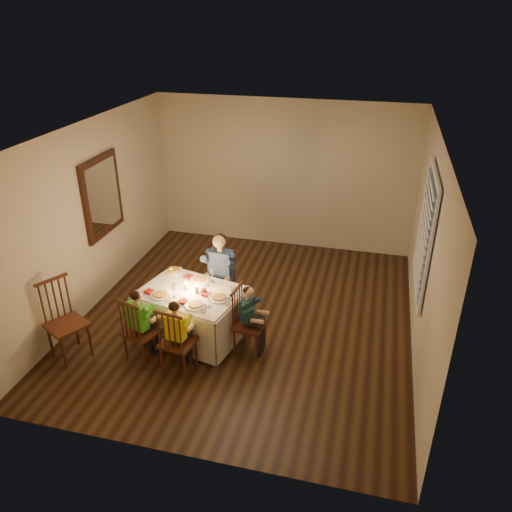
% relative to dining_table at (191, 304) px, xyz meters
% --- Properties ---
extents(ground, '(5.00, 5.00, 0.00)m').
position_rel_dining_table_xyz_m(ground, '(0.59, 0.58, -0.48)').
color(ground, black).
rests_on(ground, ground).
extents(wall_left, '(0.02, 5.00, 2.60)m').
position_rel_dining_table_xyz_m(wall_left, '(-1.66, 0.58, 0.82)').
color(wall_left, beige).
rests_on(wall_left, ground).
extents(wall_right, '(0.02, 5.00, 2.60)m').
position_rel_dining_table_xyz_m(wall_right, '(2.84, 0.58, 0.82)').
color(wall_right, beige).
rests_on(wall_right, ground).
extents(wall_back, '(4.50, 0.02, 2.60)m').
position_rel_dining_table_xyz_m(wall_back, '(0.59, 3.08, 0.82)').
color(wall_back, beige).
rests_on(wall_back, ground).
extents(ceiling, '(5.00, 5.00, 0.00)m').
position_rel_dining_table_xyz_m(ceiling, '(0.59, 0.58, 2.12)').
color(ceiling, white).
rests_on(ceiling, wall_back).
extents(dining_table, '(1.47, 1.20, 0.64)m').
position_rel_dining_table_xyz_m(dining_table, '(0.00, 0.00, 0.00)').
color(dining_table, silver).
rests_on(dining_table, ground).
extents(chair_adult, '(0.41, 0.40, 0.92)m').
position_rel_dining_table_xyz_m(chair_adult, '(0.19, 0.64, -0.48)').
color(chair_adult, '#3B1710').
rests_on(chair_adult, ground).
extents(chair_near_left, '(0.47, 0.46, 0.92)m').
position_rel_dining_table_xyz_m(chair_near_left, '(-0.41, -0.64, -0.48)').
color(chair_near_left, '#3B1710').
rests_on(chair_near_left, ground).
extents(chair_near_right, '(0.42, 0.41, 0.92)m').
position_rel_dining_table_xyz_m(chair_near_right, '(0.10, -0.72, -0.48)').
color(chair_near_right, '#3B1710').
rests_on(chair_near_right, ground).
extents(chair_end, '(0.40, 0.42, 0.92)m').
position_rel_dining_table_xyz_m(chair_end, '(0.83, -0.17, -0.48)').
color(chair_end, '#3B1710').
rests_on(chair_end, ground).
extents(chair_extra, '(0.57, 0.58, 1.05)m').
position_rel_dining_table_xyz_m(chair_extra, '(-1.31, -0.80, -0.48)').
color(chair_extra, '#3B1710').
rests_on(chair_extra, ground).
extents(adult, '(0.47, 0.44, 1.20)m').
position_rel_dining_table_xyz_m(adult, '(0.19, 0.64, -0.48)').
color(adult, navy).
rests_on(adult, ground).
extents(child_green, '(0.40, 0.38, 1.01)m').
position_rel_dining_table_xyz_m(child_green, '(-0.41, -0.64, -0.48)').
color(child_green, green).
rests_on(child_green, ground).
extents(child_yellow, '(0.34, 0.32, 0.98)m').
position_rel_dining_table_xyz_m(child_yellow, '(0.10, -0.72, -0.48)').
color(child_yellow, yellow).
rests_on(child_yellow, ground).
extents(child_teal, '(0.29, 0.31, 0.94)m').
position_rel_dining_table_xyz_m(child_teal, '(0.83, -0.17, -0.48)').
color(child_teal, '#193940').
rests_on(child_teal, ground).
extents(setting_adult, '(0.31, 0.31, 0.02)m').
position_rel_dining_table_xyz_m(setting_adult, '(0.02, 0.28, 0.20)').
color(setting_adult, white).
rests_on(setting_adult, dining_table).
extents(setting_green, '(0.31, 0.31, 0.02)m').
position_rel_dining_table_xyz_m(setting_green, '(-0.33, -0.20, 0.20)').
color(setting_green, white).
rests_on(setting_green, dining_table).
extents(setting_yellow, '(0.31, 0.31, 0.02)m').
position_rel_dining_table_xyz_m(setting_yellow, '(0.18, -0.31, 0.20)').
color(setting_yellow, white).
rests_on(setting_yellow, dining_table).
extents(setting_teal, '(0.31, 0.31, 0.02)m').
position_rel_dining_table_xyz_m(setting_teal, '(0.41, -0.08, 0.20)').
color(setting_teal, white).
rests_on(setting_teal, dining_table).
extents(candle_left, '(0.06, 0.06, 0.10)m').
position_rel_dining_table_xyz_m(candle_left, '(-0.06, 0.01, 0.24)').
color(candle_left, white).
rests_on(candle_left, dining_table).
extents(candle_right, '(0.06, 0.06, 0.10)m').
position_rel_dining_table_xyz_m(candle_right, '(0.09, -0.02, 0.24)').
color(candle_right, white).
rests_on(candle_right, dining_table).
extents(squash, '(0.09, 0.09, 0.09)m').
position_rel_dining_table_xyz_m(squash, '(-0.42, 0.37, 0.24)').
color(squash, yellow).
rests_on(squash, dining_table).
extents(orange_fruit, '(0.08, 0.08, 0.08)m').
position_rel_dining_table_xyz_m(orange_fruit, '(0.17, 0.01, 0.23)').
color(orange_fruit, '#F75914').
rests_on(orange_fruit, dining_table).
extents(serving_bowl, '(0.22, 0.22, 0.05)m').
position_rel_dining_table_xyz_m(serving_bowl, '(-0.38, 0.39, 0.22)').
color(serving_bowl, white).
rests_on(serving_bowl, dining_table).
extents(wall_mirror, '(0.06, 0.95, 1.15)m').
position_rel_dining_table_xyz_m(wall_mirror, '(-1.63, 0.88, 1.02)').
color(wall_mirror, black).
rests_on(wall_mirror, wall_left).
extents(window_blinds, '(0.07, 1.34, 1.54)m').
position_rel_dining_table_xyz_m(window_blinds, '(2.79, 0.68, 1.02)').
color(window_blinds, '#0D1834').
rests_on(window_blinds, wall_right).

